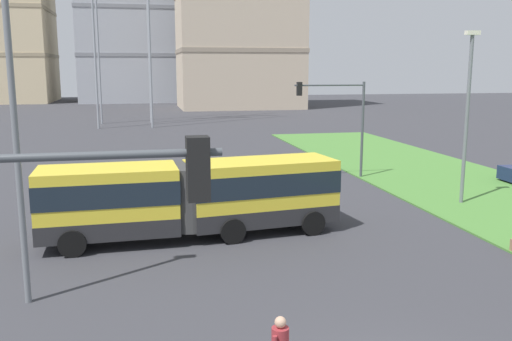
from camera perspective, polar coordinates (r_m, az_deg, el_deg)
name	(u,v)px	position (r m, az deg, el deg)	size (l,w,h in m)	color
articulated_bus	(193,197)	(22.20, -6.52, -2.70)	(11.97, 3.62, 3.00)	yellow
traffic_light_near_left	(40,292)	(7.34, -21.36, -11.53)	(3.42, 0.28, 5.86)	#474C51
traffic_light_far_right	(340,112)	(33.96, 8.64, 5.98)	(4.43, 0.28, 5.91)	#474C51
streetlight_left	(15,128)	(16.57, -23.57, 4.04)	(0.70, 0.28, 9.26)	slate
streetlight_median	(467,111)	(28.97, 20.92, 5.78)	(0.70, 0.28, 8.46)	slate
apartment_tower_west	(10,12)	(125.79, -24.04, 14.71)	(15.37, 19.97, 35.96)	beige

